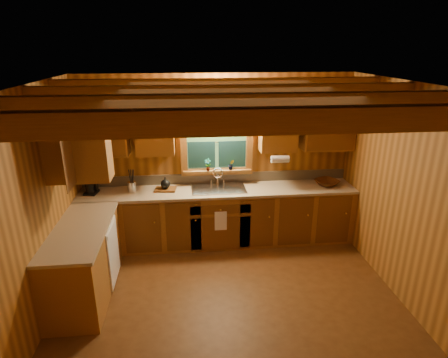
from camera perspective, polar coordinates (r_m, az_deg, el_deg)
name	(u,v)px	position (r m, az deg, el deg)	size (l,w,h in m)	color
room	(232,208)	(4.08, 1.18, -4.46)	(4.20, 4.20, 4.20)	#5B3516
ceiling_beams	(232,98)	(3.75, 1.31, 12.35)	(4.20, 2.54, 0.18)	brown
base_cabinets	(188,227)	(5.59, -5.61, -7.40)	(4.20, 2.22, 0.86)	brown
countertop	(187,199)	(5.40, -5.62, -3.11)	(4.20, 2.24, 0.04)	tan
backsplash	(217,178)	(5.94, -1.09, 0.18)	(4.20, 0.02, 0.16)	tan
dishwasher_panel	(113,252)	(5.15, -16.63, -10.71)	(0.02, 0.60, 0.80)	white
upper_cabinets	(179,132)	(5.24, -6.93, 7.14)	(4.19, 1.77, 0.78)	brown
window	(217,145)	(5.76, -1.11, 5.26)	(1.12, 0.08, 1.00)	brown
window_sill	(217,171)	(5.83, -1.05, 1.26)	(1.06, 0.14, 0.04)	brown
wall_sconce	(217,105)	(5.51, -1.05, 11.35)	(0.45, 0.21, 0.17)	black
paper_towel_roll	(280,159)	(5.63, 8.57, 3.03)	(0.11, 0.11, 0.27)	white
dish_towel	(221,221)	(5.55, -0.50, -6.45)	(0.18, 0.01, 0.30)	white
sink	(219,192)	(5.72, -0.84, -1.94)	(0.82, 0.48, 0.43)	silver
coffee_maker	(91,183)	(5.84, -19.77, -0.63)	(0.17, 0.22, 0.31)	black
utensil_crock	(132,186)	(5.74, -13.95, -1.08)	(0.12, 0.12, 0.35)	silver
cutting_board	(166,189)	(5.72, -8.94, -1.56)	(0.31, 0.22, 0.03)	brown
teakettle	(165,184)	(5.69, -8.99, -0.75)	(0.14, 0.14, 0.18)	black
wicker_basket	(327,183)	(6.05, 15.49, -0.55)	(0.35, 0.35, 0.09)	#48230C
potted_plant_left	(208,165)	(5.75, -2.49, 2.18)	(0.10, 0.07, 0.19)	brown
potted_plant_right	(231,165)	(5.80, 1.11, 2.22)	(0.09, 0.07, 0.16)	brown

